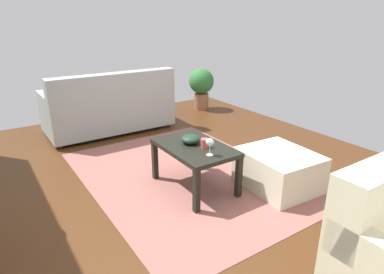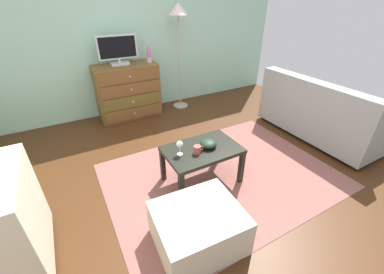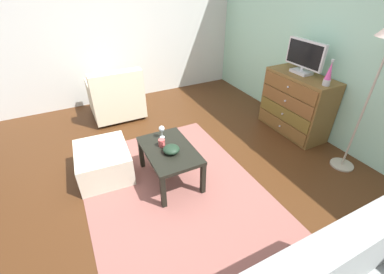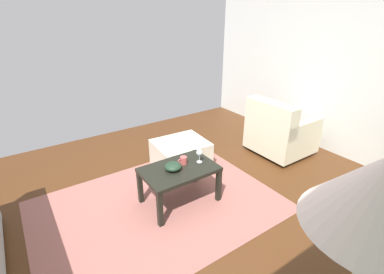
% 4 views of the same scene
% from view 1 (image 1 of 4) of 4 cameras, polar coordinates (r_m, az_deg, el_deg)
% --- Properties ---
extents(ground_plane, '(5.87, 5.05, 0.05)m').
position_cam_1_polar(ground_plane, '(3.27, -2.21, -9.33)').
color(ground_plane, '#462712').
extents(area_rug, '(2.60, 1.90, 0.01)m').
position_cam_1_polar(area_rug, '(3.50, -1.14, -6.68)').
color(area_rug, '#8D544C').
rests_on(area_rug, ground_plane).
extents(coffee_table, '(0.81, 0.53, 0.44)m').
position_cam_1_polar(coffee_table, '(3.13, 0.45, -2.54)').
color(coffee_table, black).
rests_on(coffee_table, ground_plane).
extents(wine_glass, '(0.07, 0.07, 0.16)m').
position_cam_1_polar(wine_glass, '(2.86, 3.10, -1.00)').
color(wine_glass, silver).
rests_on(wine_glass, coffee_table).
extents(mug, '(0.11, 0.08, 0.08)m').
position_cam_1_polar(mug, '(3.05, 2.21, -1.06)').
color(mug, '#BE4C49').
rests_on(mug, coffee_table).
extents(bowl_decorative, '(0.18, 0.18, 0.08)m').
position_cam_1_polar(bowl_decorative, '(3.15, -0.22, -0.36)').
color(bowl_decorative, '#1B2F20').
rests_on(bowl_decorative, coffee_table).
extents(couch_large, '(0.85, 1.74, 0.88)m').
position_cam_1_polar(couch_large, '(4.88, -14.01, 4.83)').
color(couch_large, '#332319').
rests_on(couch_large, ground_plane).
extents(ottoman, '(0.74, 0.64, 0.36)m').
position_cam_1_polar(ottoman, '(3.33, 14.71, -5.51)').
color(ottoman, beige).
rests_on(ottoman, ground_plane).
extents(potted_plant, '(0.44, 0.44, 0.72)m').
position_cam_1_polar(potted_plant, '(5.90, 1.63, 8.99)').
color(potted_plant, brown).
rests_on(potted_plant, ground_plane).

